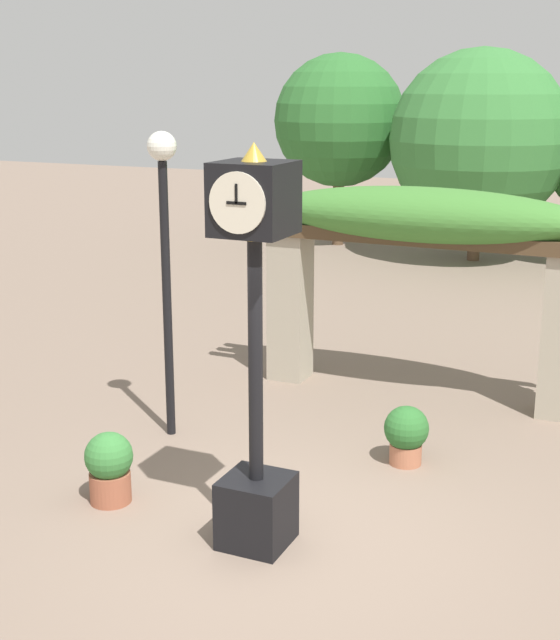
% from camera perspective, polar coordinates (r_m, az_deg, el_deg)
% --- Properties ---
extents(ground_plane, '(60.00, 60.00, 0.00)m').
position_cam_1_polar(ground_plane, '(8.23, 0.61, -13.67)').
color(ground_plane, '#7F6B5B').
extents(pedestal_clock, '(0.59, 0.63, 3.49)m').
position_cam_1_polar(pedestal_clock, '(7.45, -1.58, -2.32)').
color(pedestal_clock, black).
rests_on(pedestal_clock, ground).
extents(pergola, '(4.67, 1.09, 2.70)m').
position_cam_1_polar(pergola, '(11.27, 9.08, 5.04)').
color(pergola, '#A89E89').
rests_on(pergola, ground).
extents(potted_plant_near_left, '(0.47, 0.47, 0.71)m').
position_cam_1_polar(potted_plant_near_left, '(8.84, -10.87, -9.16)').
color(potted_plant_near_left, '#9E563D').
rests_on(potted_plant_near_left, ground).
extents(potted_plant_near_right, '(0.48, 0.48, 0.64)m').
position_cam_1_polar(potted_plant_near_right, '(9.60, 8.08, -7.18)').
color(potted_plant_near_right, '#B26B4C').
rests_on(potted_plant_near_right, ground).
extents(lamp_post, '(0.32, 0.32, 3.45)m').
position_cam_1_polar(lamp_post, '(9.85, -7.41, 6.08)').
color(lamp_post, black).
rests_on(lamp_post, ground).
extents(tree_line, '(12.61, 4.61, 4.75)m').
position_cam_1_polar(tree_line, '(20.74, 16.62, 11.29)').
color(tree_line, brown).
rests_on(tree_line, ground).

